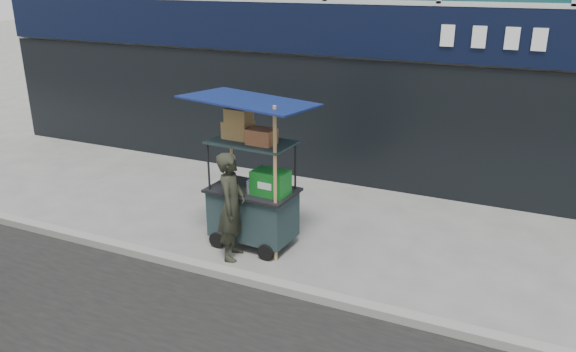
% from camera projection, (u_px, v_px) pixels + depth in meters
% --- Properties ---
extents(ground, '(80.00, 80.00, 0.00)m').
position_uv_depth(ground, '(219.00, 267.00, 7.84)').
color(ground, '#62625E').
rests_on(ground, ground).
extents(curb, '(80.00, 0.18, 0.12)m').
position_uv_depth(curb, '(211.00, 270.00, 7.65)').
color(curb, gray).
rests_on(curb, ground).
extents(vendor_cart, '(1.76, 1.29, 2.30)m').
position_uv_depth(vendor_cart, '(253.00, 195.00, 8.23)').
color(vendor_cart, '#182729').
rests_on(vendor_cart, ground).
extents(vendor_man, '(0.50, 0.65, 1.58)m').
position_uv_depth(vendor_man, '(232.00, 206.00, 7.87)').
color(vendor_man, black).
rests_on(vendor_man, ground).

